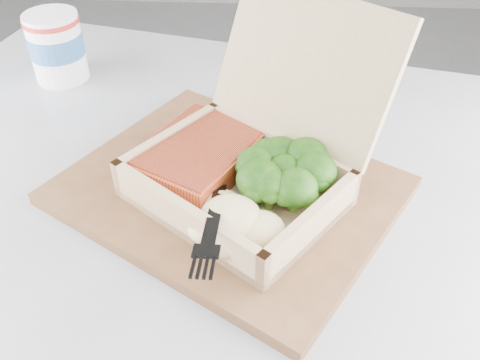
# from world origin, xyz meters

# --- Properties ---
(floor) EXTENTS (4.00, 4.00, 0.00)m
(floor) POSITION_xyz_m (0.00, 0.00, 0.00)
(floor) COLOR gray
(floor) RESTS_ON ground
(cafe_table) EXTENTS (1.05, 1.05, 0.76)m
(cafe_table) POSITION_xyz_m (0.49, -0.54, 0.56)
(cafe_table) COLOR black
(cafe_table) RESTS_ON floor
(serving_tray) EXTENTS (0.43, 0.41, 0.01)m
(serving_tray) POSITION_xyz_m (0.56, -0.49, 0.76)
(serving_tray) COLOR brown
(serving_tray) RESTS_ON cafe_table
(takeout_container) EXTENTS (0.30, 0.31, 0.18)m
(takeout_container) POSITION_xyz_m (0.59, -0.48, 0.82)
(takeout_container) COLOR tan
(takeout_container) RESTS_ON serving_tray
(salmon_fillet) EXTENTS (0.16, 0.17, 0.03)m
(salmon_fillet) POSITION_xyz_m (0.52, -0.47, 0.80)
(salmon_fillet) COLOR #E3522C
(salmon_fillet) RESTS_ON takeout_container
(broccoli_pile) EXTENTS (0.11, 0.11, 0.04)m
(broccoli_pile) POSITION_xyz_m (0.62, -0.50, 0.80)
(broccoli_pile) COLOR #346616
(broccoli_pile) RESTS_ON takeout_container
(mashed_potatoes) EXTENTS (0.10, 0.09, 0.03)m
(mashed_potatoes) POSITION_xyz_m (0.56, -0.57, 0.80)
(mashed_potatoes) COLOR #F4E39E
(mashed_potatoes) RESTS_ON takeout_container
(plastic_fork) EXTENTS (0.02, 0.16, 0.03)m
(plastic_fork) POSITION_xyz_m (0.55, -0.55, 0.81)
(plastic_fork) COLOR black
(plastic_fork) RESTS_ON mashed_potatoes
(paper_cup) EXTENTS (0.08, 0.08, 0.10)m
(paper_cup) POSITION_xyz_m (0.29, -0.23, 0.81)
(paper_cup) COLOR white
(paper_cup) RESTS_ON cafe_table
(receipt) EXTENTS (0.10, 0.15, 0.00)m
(receipt) POSITION_xyz_m (0.58, -0.31, 0.76)
(receipt) COLOR silver
(receipt) RESTS_ON cafe_table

